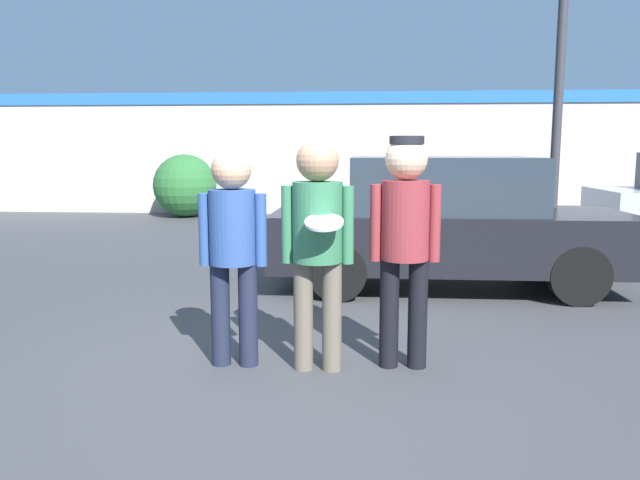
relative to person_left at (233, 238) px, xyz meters
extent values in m
plane|color=#3F3F42|center=(0.48, 0.00, -1.01)|extent=(56.00, 56.00, 0.00)
cube|color=beige|center=(0.48, 11.55, 0.55)|extent=(24.00, 0.18, 3.13)
cube|color=#2666B2|center=(0.48, 11.44, 1.97)|extent=(24.00, 0.04, 0.30)
cylinder|color=#1E2338|center=(-0.11, 0.00, -0.61)|extent=(0.15, 0.15, 0.81)
cylinder|color=#1E2338|center=(0.11, 0.00, -0.61)|extent=(0.15, 0.15, 0.81)
cylinder|color=#2D4C8C|center=(0.00, 0.00, 0.09)|extent=(0.36, 0.36, 0.58)
cylinder|color=#2D4C8C|center=(-0.22, 0.00, 0.07)|extent=(0.09, 0.09, 0.56)
cylinder|color=#2D4C8C|center=(0.22, 0.00, 0.07)|extent=(0.09, 0.09, 0.56)
sphere|color=tan|center=(0.00, 0.00, 0.53)|extent=(0.31, 0.31, 0.31)
cylinder|color=#665B4C|center=(0.55, -0.06, -0.59)|extent=(0.15, 0.15, 0.85)
cylinder|color=#665B4C|center=(0.77, -0.06, -0.59)|extent=(0.15, 0.15, 0.85)
cylinder|color=#33724C|center=(0.66, -0.06, 0.14)|extent=(0.38, 0.38, 0.60)
cylinder|color=#33724C|center=(0.43, -0.06, 0.12)|extent=(0.09, 0.09, 0.59)
cylinder|color=#33724C|center=(0.89, -0.06, 0.12)|extent=(0.09, 0.09, 0.59)
sphere|color=tan|center=(0.66, -0.06, 0.60)|extent=(0.32, 0.32, 0.32)
cylinder|color=white|center=(0.73, -0.33, 0.17)|extent=(0.28, 0.27, 0.11)
cylinder|color=black|center=(1.21, 0.05, -0.59)|extent=(0.15, 0.15, 0.86)
cylinder|color=black|center=(1.43, 0.05, -0.59)|extent=(0.15, 0.15, 0.86)
cylinder|color=maroon|center=(1.32, 0.05, 0.15)|extent=(0.37, 0.37, 0.61)
cylinder|color=maroon|center=(1.10, 0.05, 0.12)|extent=(0.09, 0.09, 0.59)
cylinder|color=maroon|center=(1.55, 0.05, 0.12)|extent=(0.09, 0.09, 0.59)
sphere|color=#DBB28E|center=(1.32, 0.05, 0.61)|extent=(0.32, 0.32, 0.32)
cylinder|color=black|center=(1.32, 0.05, 0.75)|extent=(0.26, 0.26, 0.06)
cube|color=black|center=(2.02, 2.99, -0.40)|extent=(4.25, 1.84, 0.66)
cube|color=#28333D|center=(1.94, 2.99, 0.26)|extent=(2.21, 1.58, 0.66)
cylinder|color=black|center=(3.34, 3.82, -0.68)|extent=(0.66, 0.22, 0.66)
cylinder|color=black|center=(3.34, 2.17, -0.68)|extent=(0.66, 0.22, 0.66)
cylinder|color=black|center=(0.71, 3.82, -0.68)|extent=(0.66, 0.22, 0.66)
cylinder|color=black|center=(0.71, 2.17, -0.68)|extent=(0.66, 0.22, 0.66)
cylinder|color=black|center=(5.97, 7.68, -0.67)|extent=(0.69, 0.22, 0.69)
cylinder|color=#38383D|center=(3.44, 3.63, 1.74)|extent=(0.12, 0.12, 5.50)
sphere|color=#2D6B33|center=(-3.53, 10.58, -0.23)|extent=(1.56, 1.56, 1.56)
camera|label=1|loc=(1.04, -4.69, 0.69)|focal=35.00mm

